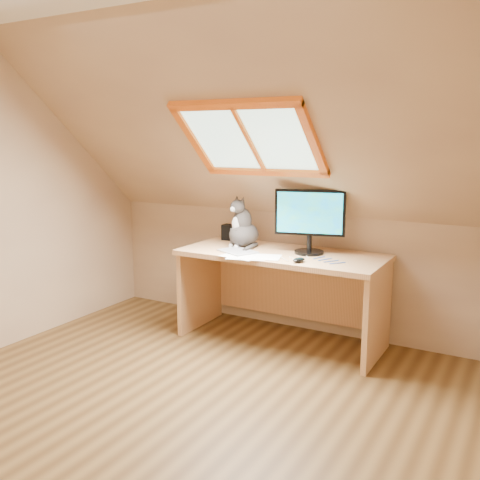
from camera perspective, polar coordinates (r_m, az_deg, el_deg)
The scene contains 10 objects.
ground at distance 3.42m, azimuth -7.76°, elevation -17.68°, with size 3.50×3.50×0.00m, color brown.
room_shell at distance 2.94m, azimuth -9.57°, elevation 6.83°, with size 3.52×3.52×2.41m.
desk at distance 4.35m, azimuth 4.84°, elevation -4.06°, with size 1.62×0.71×0.74m.
monitor at distance 4.16m, azimuth 7.46°, elevation 2.43°, with size 0.54×0.23×0.50m.
cat at distance 4.42m, azimuth 0.31°, elevation 1.25°, with size 0.32×0.35×0.43m.
desk_speaker at distance 4.73m, azimuth -1.25°, elevation 0.84°, with size 0.10×0.10×0.14m, color black.
graphics_tablet at distance 4.23m, azimuth -0.25°, elevation -1.23°, with size 0.30×0.21×0.01m, color #B2B2B7.
mouse at distance 3.90m, azimuth 6.29°, elevation -2.14°, with size 0.06×0.11×0.04m, color black.
papers at distance 4.06m, azimuth 1.30°, elevation -1.78°, with size 0.35×0.30×0.01m.
cables at distance 4.00m, azimuth 8.02°, elevation -2.06°, with size 0.51×0.26×0.01m.
Camera 1 is at (1.85, -2.38, 1.63)m, focal length 40.00 mm.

